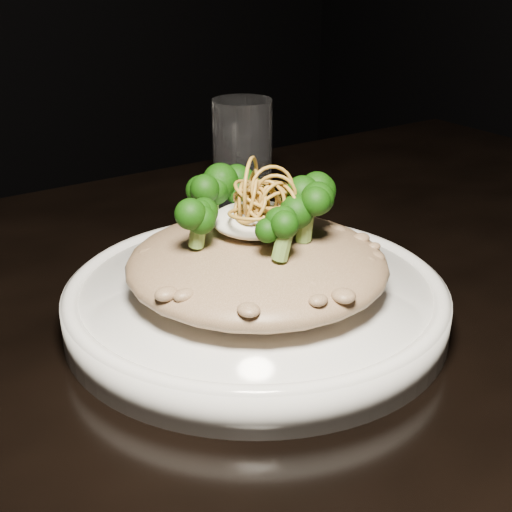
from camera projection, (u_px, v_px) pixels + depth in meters
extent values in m
cube|color=black|center=(332.00, 316.00, 0.60)|extent=(1.10, 0.80, 0.04)
cylinder|color=black|center=(414.00, 355.00, 1.25)|extent=(0.05, 0.05, 0.71)
cylinder|color=white|center=(256.00, 304.00, 0.54)|extent=(0.29, 0.29, 0.03)
ellipsoid|color=brown|center=(257.00, 264.00, 0.52)|extent=(0.19, 0.19, 0.04)
ellipsoid|color=white|center=(256.00, 220.00, 0.52)|extent=(0.07, 0.07, 0.02)
cylinder|color=silver|center=(242.00, 152.00, 0.78)|extent=(0.08, 0.08, 0.11)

